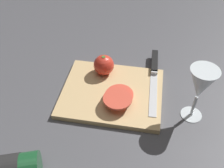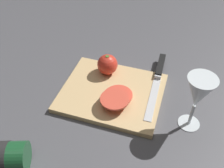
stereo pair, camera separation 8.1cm
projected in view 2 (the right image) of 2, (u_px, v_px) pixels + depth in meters
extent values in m
plane|color=#4C4C51|center=(117.00, 104.00, 0.82)|extent=(3.00, 3.00, 0.00)
cube|color=tan|center=(112.00, 93.00, 0.84)|extent=(0.32, 0.26, 0.02)
cylinder|color=silver|center=(189.00, 123.00, 0.76)|extent=(0.06, 0.06, 0.00)
cylinder|color=silver|center=(192.00, 114.00, 0.73)|extent=(0.01, 0.01, 0.07)
cone|color=silver|center=(199.00, 93.00, 0.67)|extent=(0.08, 0.08, 0.10)
cone|color=beige|center=(196.00, 100.00, 0.69)|extent=(0.03, 0.03, 0.04)
sphere|color=red|center=(107.00, 64.00, 0.87)|extent=(0.07, 0.07, 0.07)
cylinder|color=#47702D|center=(107.00, 57.00, 0.85)|extent=(0.01, 0.01, 0.01)
cube|color=silver|center=(153.00, 98.00, 0.81)|extent=(0.03, 0.19, 0.00)
cube|color=silver|center=(158.00, 77.00, 0.87)|extent=(0.02, 0.01, 0.01)
cube|color=black|center=(160.00, 66.00, 0.91)|extent=(0.03, 0.12, 0.01)
cylinder|color=#DB4C38|center=(118.00, 95.00, 0.82)|extent=(0.09, 0.09, 0.01)
cylinder|color=#DB4C38|center=(118.00, 96.00, 0.80)|extent=(0.09, 0.09, 0.01)
cylinder|color=#DB4C38|center=(117.00, 97.00, 0.79)|extent=(0.09, 0.09, 0.01)
cylinder|color=#DB4C38|center=(116.00, 98.00, 0.78)|extent=(0.09, 0.09, 0.01)
cylinder|color=#DB4C38|center=(116.00, 99.00, 0.77)|extent=(0.09, 0.09, 0.01)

